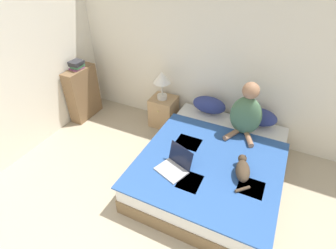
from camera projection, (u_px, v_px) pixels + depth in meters
The scene contains 11 objects.
wall_back at pixel (240, 58), 3.60m from camera, with size 6.12×0.05×2.55m.
bed at pixel (212, 166), 3.41m from camera, with size 1.68×2.04×0.42m.
pillow_near at pixel (209, 105), 3.97m from camera, with size 0.51×0.24×0.26m.
pillow_far at pixel (259, 117), 3.71m from camera, with size 0.51×0.24×0.26m.
person_sitting at pixel (246, 113), 3.44m from camera, with size 0.41×0.41×0.77m.
cat_tabby at pixel (243, 170), 2.95m from camera, with size 0.25×0.50×0.16m.
laptop_open at pixel (175, 165), 3.04m from camera, with size 0.42×0.41×0.27m.
nightstand at pixel (164, 111), 4.38m from camera, with size 0.40×0.39×0.50m.
table_lamp at pixel (162, 80), 4.03m from camera, with size 0.28×0.28×0.47m.
bookshelf at pixel (83, 93), 4.49m from camera, with size 0.22×0.60×0.89m.
book_stack_top at pixel (77, 65), 4.18m from camera, with size 0.21×0.24×0.14m.
Camera 1 is at (0.61, 0.18, 2.65)m, focal length 28.00 mm.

